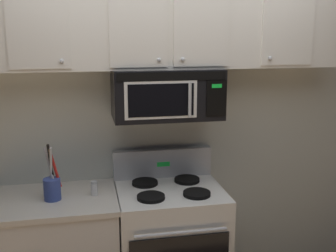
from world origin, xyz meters
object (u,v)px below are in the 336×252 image
at_px(stove_range, 170,244).
at_px(salt_shaker, 94,188).
at_px(utensil_crock_blue, 52,185).
at_px(over_range_microwave, 167,93).

distance_m(stove_range, salt_shaker, 0.72).
distance_m(stove_range, utensil_crock_blue, 0.97).
distance_m(over_range_microwave, salt_shaker, 0.83).
distance_m(utensil_crock_blue, salt_shaker, 0.28).
bearing_deg(salt_shaker, stove_range, 0.42).
distance_m(over_range_microwave, utensil_crock_blue, 1.00).
xyz_separation_m(stove_range, utensil_crock_blue, (-0.81, -0.02, 0.53)).
height_order(over_range_microwave, salt_shaker, over_range_microwave).
bearing_deg(stove_range, utensil_crock_blue, -178.25).
bearing_deg(over_range_microwave, stove_range, -89.86).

